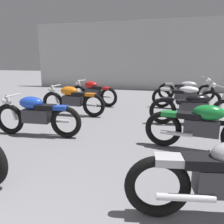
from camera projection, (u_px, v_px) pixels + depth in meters
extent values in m
cube|color=#BCBAB7|center=(151.00, 56.00, 11.65)|extent=(13.28, 0.24, 3.60)
torus|color=black|center=(10.00, 119.00, 4.80)|extent=(0.68, 0.16, 0.67)
torus|color=black|center=(66.00, 122.00, 4.56)|extent=(0.68, 0.16, 0.67)
cylinder|color=silver|center=(12.00, 107.00, 4.72)|extent=(0.25, 0.09, 0.56)
cube|color=#38383D|center=(37.00, 116.00, 4.65)|extent=(0.59, 0.28, 0.28)
ellipsoid|color=blue|center=(31.00, 103.00, 4.61)|extent=(0.54, 0.32, 0.26)
cube|color=black|center=(46.00, 107.00, 4.57)|extent=(0.42, 0.27, 0.10)
cube|color=blue|center=(61.00, 108.00, 4.51)|extent=(0.29, 0.22, 0.08)
cylinder|color=silver|center=(13.00, 95.00, 4.65)|extent=(0.07, 0.48, 0.04)
sphere|color=white|center=(5.00, 101.00, 4.72)|extent=(0.14, 0.14, 0.14)
cylinder|color=silver|center=(57.00, 121.00, 4.73)|extent=(0.55, 0.11, 0.07)
torus|color=black|center=(53.00, 103.00, 6.60)|extent=(0.67, 0.12, 0.67)
torus|color=black|center=(94.00, 105.00, 6.24)|extent=(0.67, 0.12, 0.67)
cylinder|color=silver|center=(55.00, 94.00, 6.51)|extent=(0.24, 0.07, 0.56)
cube|color=#38383D|center=(73.00, 101.00, 6.39)|extent=(0.58, 0.25, 0.28)
ellipsoid|color=orange|center=(69.00, 91.00, 6.36)|extent=(0.53, 0.29, 0.26)
cube|color=black|center=(79.00, 94.00, 6.29)|extent=(0.40, 0.25, 0.10)
cube|color=orange|center=(90.00, 95.00, 6.20)|extent=(0.28, 0.21, 0.08)
cylinder|color=silver|center=(56.00, 86.00, 6.44)|extent=(0.04, 0.48, 0.04)
sphere|color=white|center=(50.00, 89.00, 6.52)|extent=(0.14, 0.14, 0.14)
cylinder|color=silver|center=(87.00, 105.00, 6.43)|extent=(0.55, 0.08, 0.07)
torus|color=black|center=(79.00, 94.00, 8.26)|extent=(0.68, 0.28, 0.67)
torus|color=black|center=(109.00, 97.00, 7.62)|extent=(0.68, 0.28, 0.67)
cylinder|color=silver|center=(80.00, 87.00, 8.16)|extent=(0.25, 0.13, 0.56)
cube|color=#38383D|center=(93.00, 93.00, 7.92)|extent=(0.61, 0.38, 0.28)
ellipsoid|color=red|center=(91.00, 85.00, 7.90)|extent=(0.58, 0.41, 0.26)
cube|color=black|center=(98.00, 88.00, 7.76)|extent=(0.45, 0.34, 0.10)
cube|color=red|center=(106.00, 88.00, 7.60)|extent=(0.32, 0.27, 0.08)
cylinder|color=silver|center=(82.00, 80.00, 8.07)|extent=(0.16, 0.47, 0.04)
sphere|color=white|center=(77.00, 83.00, 8.20)|extent=(0.14, 0.14, 0.14)
cylinder|color=silver|center=(105.00, 97.00, 7.86)|extent=(0.55, 0.21, 0.07)
torus|color=black|center=(157.00, 187.00, 2.23)|extent=(0.68, 0.23, 0.67)
cube|color=black|center=(204.00, 161.00, 2.13)|extent=(0.44, 0.31, 0.10)
cube|color=#B7B7BC|center=(169.00, 160.00, 2.16)|extent=(0.31, 0.25, 0.08)
cylinder|color=silver|center=(185.00, 198.00, 2.09)|extent=(0.55, 0.17, 0.07)
torus|color=black|center=(163.00, 129.00, 4.11)|extent=(0.68, 0.18, 0.67)
cube|color=#38383D|center=(201.00, 128.00, 3.85)|extent=(0.60, 0.30, 0.28)
ellipsoid|color=#197F33|center=(209.00, 112.00, 3.75)|extent=(0.55, 0.34, 0.26)
cube|color=black|center=(189.00, 115.00, 3.89)|extent=(0.42, 0.28, 0.10)
cube|color=#197F33|center=(169.00, 114.00, 4.00)|extent=(0.30, 0.23, 0.08)
cylinder|color=silver|center=(176.00, 134.00, 3.91)|extent=(0.55, 0.13, 0.07)
torus|color=black|center=(224.00, 112.00, 5.43)|extent=(0.68, 0.23, 0.67)
torus|color=black|center=(163.00, 111.00, 5.56)|extent=(0.68, 0.23, 0.67)
cylinder|color=silver|center=(223.00, 100.00, 5.37)|extent=(0.28, 0.12, 0.66)
cube|color=#38383D|center=(194.00, 108.00, 5.47)|extent=(0.69, 0.35, 0.28)
ellipsoid|color=black|center=(198.00, 99.00, 5.41)|extent=(0.65, 0.42, 0.22)
cube|color=black|center=(185.00, 102.00, 5.46)|extent=(0.44, 0.31, 0.10)
cube|color=black|center=(167.00, 99.00, 5.48)|extent=(0.31, 0.25, 0.08)
cylinder|color=silver|center=(221.00, 87.00, 5.30)|extent=(0.16, 0.68, 0.04)
cylinder|color=silver|center=(174.00, 113.00, 5.42)|extent=(0.55, 0.17, 0.07)
torus|color=black|center=(210.00, 101.00, 6.91)|extent=(0.68, 0.19, 0.67)
torus|color=black|center=(162.00, 98.00, 7.46)|extent=(0.68, 0.19, 0.67)
cylinder|color=silver|center=(208.00, 91.00, 6.86)|extent=(0.28, 0.10, 0.66)
cube|color=#38383D|center=(185.00, 96.00, 7.16)|extent=(0.68, 0.32, 0.28)
ellipsoid|color=white|center=(189.00, 90.00, 7.07)|extent=(0.64, 0.39, 0.22)
cube|color=black|center=(178.00, 92.00, 7.21)|extent=(0.43, 0.29, 0.10)
cube|color=white|center=(165.00, 89.00, 7.36)|extent=(0.30, 0.23, 0.08)
cylinder|color=silver|center=(207.00, 81.00, 6.81)|extent=(0.12, 0.68, 0.04)
sphere|color=white|center=(214.00, 85.00, 6.77)|extent=(0.14, 0.14, 0.14)
cylinder|color=silver|center=(169.00, 100.00, 7.26)|extent=(0.55, 0.14, 0.07)
torus|color=black|center=(206.00, 93.00, 8.51)|extent=(0.68, 0.17, 0.67)
torus|color=black|center=(166.00, 91.00, 9.02)|extent=(0.68, 0.17, 0.67)
cylinder|color=silver|center=(204.00, 85.00, 8.46)|extent=(0.28, 0.09, 0.66)
cube|color=#38383D|center=(185.00, 90.00, 8.74)|extent=(0.68, 0.30, 0.28)
ellipsoid|color=#B7B7BC|center=(189.00, 84.00, 8.65)|extent=(0.63, 0.37, 0.22)
cube|color=black|center=(180.00, 86.00, 8.78)|extent=(0.42, 0.27, 0.10)
cube|color=#B7B7BC|center=(169.00, 84.00, 8.91)|extent=(0.30, 0.22, 0.08)
cylinder|color=silver|center=(203.00, 77.00, 8.41)|extent=(0.10, 0.68, 0.04)
sphere|color=white|center=(209.00, 80.00, 8.37)|extent=(0.14, 0.14, 0.14)
cylinder|color=silver|center=(172.00, 93.00, 8.82)|extent=(0.55, 0.12, 0.07)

